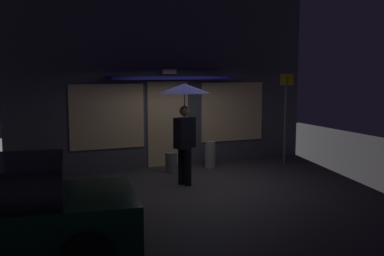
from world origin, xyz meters
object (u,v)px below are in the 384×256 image
Objects in this scene: person_with_umbrella at (185,106)px; street_sign_post at (286,111)px; sidewalk_bollard_2 at (171,162)px; sidewalk_bollard at (210,154)px.

street_sign_post is (3.28, 1.06, -0.31)m from person_with_umbrella.
person_with_umbrella is 1.93m from sidewalk_bollard_2.
person_with_umbrella is 0.88× the size of street_sign_post.
sidewalk_bollard is at bearing -156.42° from person_with_umbrella.
sidewalk_bollard is (1.25, 1.38, -1.37)m from person_with_umbrella.
person_with_umbrella is 2.31m from sidewalk_bollard.
person_with_umbrella is 4.46× the size of sidewalk_bollard_2.
street_sign_post is 3.61× the size of sidewalk_bollard.
street_sign_post is at bearing -3.31° from sidewalk_bollard_2.
street_sign_post is 5.04× the size of sidewalk_bollard_2.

